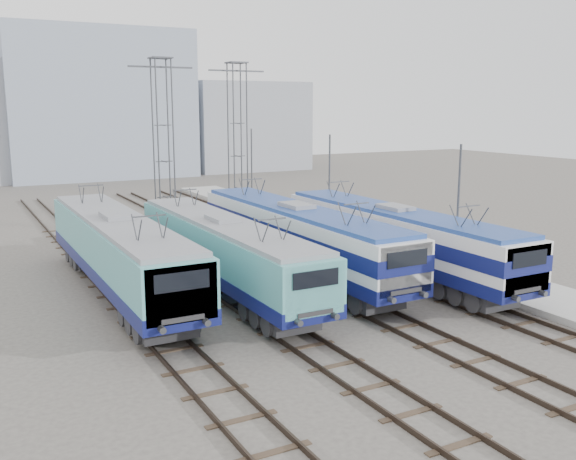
# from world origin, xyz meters

# --- Properties ---
(ground) EXTENTS (160.00, 160.00, 0.00)m
(ground) POSITION_xyz_m (0.00, 0.00, 0.00)
(ground) COLOR #514C47
(platform) EXTENTS (4.00, 70.00, 0.30)m
(platform) POSITION_xyz_m (10.20, 8.00, 0.15)
(platform) COLOR #9E9E99
(platform) RESTS_ON ground
(locomotive_far_left) EXTENTS (2.88, 18.20, 3.43)m
(locomotive_far_left) POSITION_xyz_m (-6.75, 7.78, 2.27)
(locomotive_far_left) COLOR #101655
(locomotive_far_left) RESTS_ON ground
(locomotive_center_left) EXTENTS (2.72, 17.17, 3.23)m
(locomotive_center_left) POSITION_xyz_m (-2.25, 5.85, 2.15)
(locomotive_center_left) COLOR #101655
(locomotive_center_left) RESTS_ON ground
(locomotive_center_right) EXTENTS (2.86, 18.06, 3.39)m
(locomotive_center_right) POSITION_xyz_m (2.25, 6.80, 2.30)
(locomotive_center_right) COLOR #101655
(locomotive_center_right) RESTS_ON ground
(locomotive_far_right) EXTENTS (2.77, 17.51, 3.29)m
(locomotive_far_right) POSITION_xyz_m (6.75, 4.43, 2.24)
(locomotive_far_right) COLOR #101655
(locomotive_far_right) RESTS_ON ground
(catenary_tower_west) EXTENTS (4.50, 1.20, 12.00)m
(catenary_tower_west) POSITION_xyz_m (0.00, 22.00, 6.64)
(catenary_tower_west) COLOR #3F4247
(catenary_tower_west) RESTS_ON ground
(catenary_tower_east) EXTENTS (4.50, 1.20, 12.00)m
(catenary_tower_east) POSITION_xyz_m (6.50, 24.00, 6.64)
(catenary_tower_east) COLOR #3F4247
(catenary_tower_east) RESTS_ON ground
(mast_front) EXTENTS (0.12, 0.12, 7.00)m
(mast_front) POSITION_xyz_m (8.60, 2.00, 3.50)
(mast_front) COLOR #3F4247
(mast_front) RESTS_ON ground
(mast_mid) EXTENTS (0.12, 0.12, 7.00)m
(mast_mid) POSITION_xyz_m (8.60, 14.00, 3.50)
(mast_mid) COLOR #3F4247
(mast_mid) RESTS_ON ground
(mast_rear) EXTENTS (0.12, 0.12, 7.00)m
(mast_rear) POSITION_xyz_m (8.60, 26.00, 3.50)
(mast_rear) COLOR #3F4247
(mast_rear) RESTS_ON ground
(building_center) EXTENTS (22.00, 14.00, 18.00)m
(building_center) POSITION_xyz_m (4.00, 62.00, 9.00)
(building_center) COLOR #8995A8
(building_center) RESTS_ON ground
(building_east) EXTENTS (16.00, 12.00, 12.00)m
(building_east) POSITION_xyz_m (24.00, 62.00, 6.00)
(building_east) COLOR #8D929D
(building_east) RESTS_ON ground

